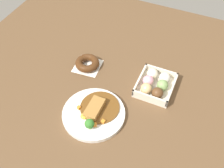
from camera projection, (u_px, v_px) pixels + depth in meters
The scene contains 4 objects.
ground_plane at pixel (110, 105), 1.10m from camera, with size 1.60×1.60×0.00m, color brown.
curry_plate at pixel (94, 113), 1.06m from camera, with size 0.25×0.25×0.07m.
donut_box at pixel (155, 84), 1.14m from camera, with size 0.18×0.15×0.06m.
chocolate_ring_donut at pixel (87, 63), 1.24m from camera, with size 0.13×0.13×0.04m.
Camera 1 is at (-0.59, -0.27, 0.89)m, focal length 42.09 mm.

